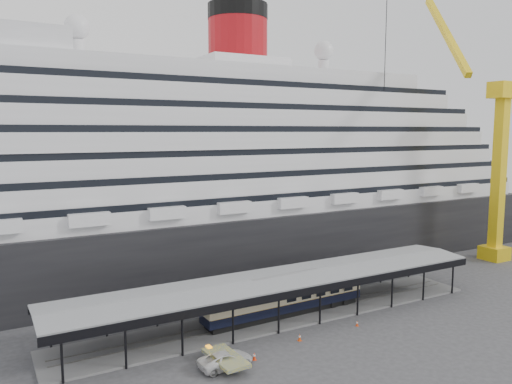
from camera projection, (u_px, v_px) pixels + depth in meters
ground at (304, 331)px, 57.25m from camera, size 200.00×200.00×0.00m
cruise_ship at (196, 158)px, 82.76m from camera, size 130.00×30.00×43.90m
platform_canopy at (281, 299)px, 61.29m from camera, size 56.00×9.18×5.30m
crane_yellow at (494, 148)px, 86.71m from camera, size 23.83×18.78×47.60m
port_truck at (226, 360)px, 48.48m from camera, size 5.58×2.78×1.52m
pullman_carriage at (285, 296)px, 61.56m from camera, size 22.05×3.43×21.59m
traffic_cone_left at (254, 356)px, 50.06m from camera, size 0.48×0.48×0.79m
traffic_cone_mid at (300, 337)px, 54.63m from camera, size 0.41×0.41×0.80m
traffic_cone_right at (357, 323)px, 58.76m from camera, size 0.40×0.40×0.68m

